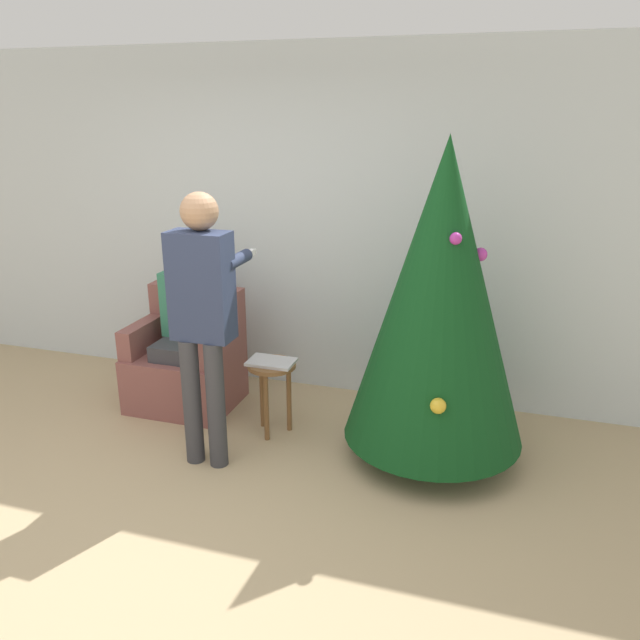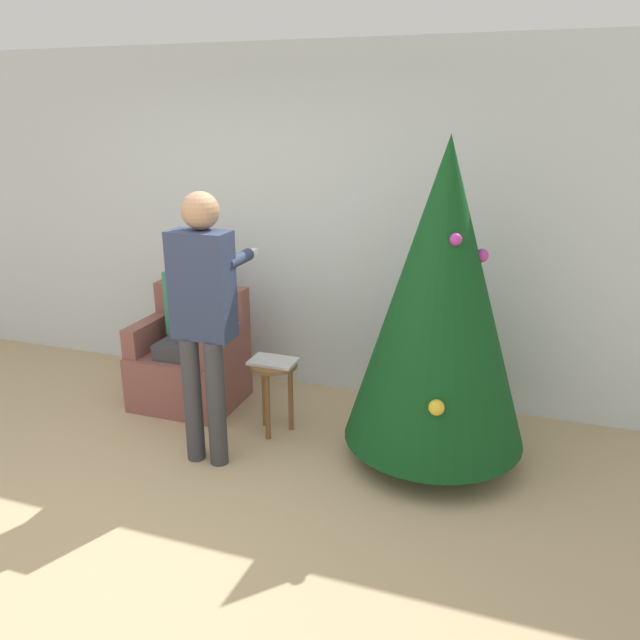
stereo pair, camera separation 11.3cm
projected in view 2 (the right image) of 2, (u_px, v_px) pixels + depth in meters
The scene contains 8 objects.
ground_plane at pixel (135, 536), 3.42m from camera, with size 14.00×14.00×0.00m, color tan.
wall_back at pixel (284, 224), 4.98m from camera, with size 8.00×0.06×2.70m.
christmas_tree at pixel (441, 297), 3.85m from camera, with size 1.17×1.17×2.09m.
armchair at pixel (192, 362), 4.92m from camera, with size 0.78×0.65×0.90m.
person_seated at pixel (187, 320), 4.79m from camera, with size 0.36×0.46×1.25m.
person_standing at pixel (203, 307), 3.88m from camera, with size 0.40×0.57×1.76m.
side_stool at pixel (274, 377), 4.40m from camera, with size 0.34×0.34×0.54m.
laptop at pixel (273, 361), 4.36m from camera, with size 0.32×0.22×0.02m.
Camera 2 is at (1.89, -2.37, 2.22)m, focal length 35.00 mm.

